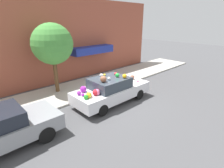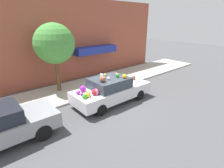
{
  "view_description": "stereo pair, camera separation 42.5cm",
  "coord_description": "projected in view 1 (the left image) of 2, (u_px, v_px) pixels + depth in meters",
  "views": [
    {
      "loc": [
        -6.2,
        -6.7,
        4.38
      ],
      "look_at": [
        0.0,
        -0.15,
        1.06
      ],
      "focal_mm": 28.0,
      "sensor_mm": 36.0,
      "label": 1
    },
    {
      "loc": [
        -5.88,
        -6.99,
        4.38
      ],
      "look_at": [
        0.0,
        -0.15,
        1.06
      ],
      "focal_mm": 28.0,
      "sensor_mm": 36.0,
      "label": 2
    }
  ],
  "objects": [
    {
      "name": "street_tree",
      "position": [
        52.0,
        44.0,
        10.11
      ],
      "size": [
        2.39,
        2.39,
        4.15
      ],
      "color": "brown",
      "rests_on": "sidewalk_curb"
    },
    {
      "name": "building_facade",
      "position": [
        65.0,
        42.0,
        12.5
      ],
      "size": [
        18.0,
        1.2,
        5.89
      ],
      "color": "#9E4C38",
      "rests_on": "ground"
    },
    {
      "name": "ground_plane",
      "position": [
        110.0,
        101.0,
        10.08
      ],
      "size": [
        60.0,
        60.0,
        0.0
      ],
      "primitive_type": "plane",
      "color": "#4C4C4F"
    },
    {
      "name": "sidewalk_curb",
      "position": [
        83.0,
        87.0,
        11.9
      ],
      "size": [
        24.0,
        3.2,
        0.11
      ],
      "color": "#B2ADA3",
      "rests_on": "ground"
    },
    {
      "name": "art_car",
      "position": [
        111.0,
        90.0,
        9.67
      ],
      "size": [
        4.52,
        1.88,
        1.77
      ],
      "rotation": [
        0.0,
        0.0,
        -0.01
      ],
      "color": "silver",
      "rests_on": "ground"
    },
    {
      "name": "fire_hydrant",
      "position": [
        108.0,
        82.0,
        11.79
      ],
      "size": [
        0.2,
        0.2,
        0.7
      ],
      "color": "gold",
      "rests_on": "sidewalk_curb"
    }
  ]
}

